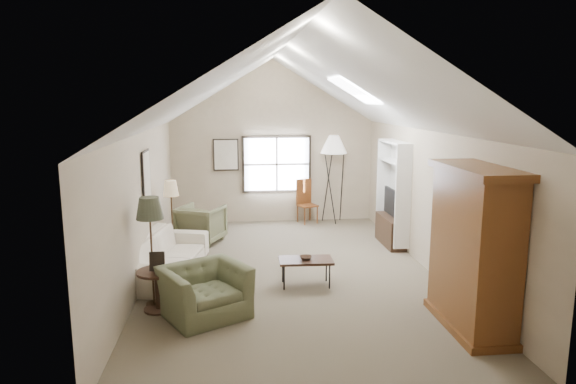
{
  "coord_description": "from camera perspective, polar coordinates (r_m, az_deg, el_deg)",
  "views": [
    {
      "loc": [
        -0.97,
        -8.65,
        3.07
      ],
      "look_at": [
        0.0,
        0.4,
        1.4
      ],
      "focal_mm": 32.0,
      "sensor_mm": 36.0,
      "label": 1
    }
  ],
  "objects": [
    {
      "name": "room_shell",
      "position": [
        8.71,
        0.29,
        11.3
      ],
      "size": [
        5.01,
        8.01,
        4.0
      ],
      "color": "brown",
      "rests_on": "ground"
    },
    {
      "name": "side_table",
      "position": [
        7.86,
        -14.2,
        -10.54
      ],
      "size": [
        0.72,
        0.72,
        0.61
      ],
      "primitive_type": "cylinder",
      "rotation": [
        0.0,
        0.0,
        -0.21
      ],
      "color": "#3C2518",
      "rests_on": "ground"
    },
    {
      "name": "armchair_near",
      "position": [
        7.51,
        -9.24,
        -10.87
      ],
      "size": [
        1.46,
        1.41,
        0.73
      ],
      "primitive_type": "imported",
      "rotation": [
        0.0,
        0.0,
        0.51
      ],
      "color": "#5A6244",
      "rests_on": "ground"
    },
    {
      "name": "coffee_table",
      "position": [
        8.61,
        1.98,
        -8.91
      ],
      "size": [
        0.9,
        0.52,
        0.45
      ],
      "primitive_type": "cube",
      "rotation": [
        0.0,
        0.0,
        -0.03
      ],
      "color": "#392217",
      "rests_on": "ground"
    },
    {
      "name": "bowl",
      "position": [
        8.53,
        1.99,
        -7.31
      ],
      "size": [
        0.22,
        0.22,
        0.05
      ],
      "primitive_type": "imported",
      "rotation": [
        0.0,
        0.0,
        -0.03
      ],
      "color": "#312314",
      "rests_on": "coffee_table"
    },
    {
      "name": "armchair_far",
      "position": [
        11.2,
        -9.66,
        -3.52
      ],
      "size": [
        1.15,
        1.17,
        0.81
      ],
      "primitive_type": "imported",
      "rotation": [
        0.0,
        0.0,
        2.72
      ],
      "color": "#676A4A",
      "rests_on": "ground"
    },
    {
      "name": "tv_panel",
      "position": [
        10.98,
        11.45,
        -1.11
      ],
      "size": [
        0.05,
        0.9,
        0.55
      ],
      "primitive_type": "cube",
      "color": "black",
      "rests_on": "media_console"
    },
    {
      "name": "side_chair",
      "position": [
        12.74,
        2.18,
        -1.06
      ],
      "size": [
        0.55,
        0.55,
        1.08
      ],
      "primitive_type": "cube",
      "rotation": [
        0.0,
        0.0,
        0.38
      ],
      "color": "brown",
      "rests_on": "ground"
    },
    {
      "name": "armoire",
      "position": [
        7.27,
        19.94,
        -5.96
      ],
      "size": [
        0.6,
        1.5,
        2.2
      ],
      "primitive_type": "cube",
      "color": "brown",
      "rests_on": "ground"
    },
    {
      "name": "media_console",
      "position": [
        11.12,
        11.33,
        -4.24
      ],
      "size": [
        0.34,
        1.18,
        0.6
      ],
      "primitive_type": "cube",
      "color": "#382316",
      "rests_on": "ground"
    },
    {
      "name": "tripod_lamp",
      "position": [
        12.74,
        5.05,
        1.51
      ],
      "size": [
        0.79,
        0.79,
        2.22
      ],
      "primitive_type": null,
      "rotation": [
        0.0,
        0.0,
        0.26
      ],
      "color": "white",
      "rests_on": "ground"
    },
    {
      "name": "tv_alcove",
      "position": [
        10.94,
        11.59,
        0.08
      ],
      "size": [
        0.32,
        1.3,
        2.1
      ],
      "primitive_type": "cube",
      "color": "white",
      "rests_on": "ground"
    },
    {
      "name": "wall_art",
      "position": [
        10.71,
        -10.96,
        3.01
      ],
      "size": [
        1.97,
        3.71,
        0.88
      ],
      "color": "black",
      "rests_on": "room_shell"
    },
    {
      "name": "window",
      "position": [
        12.76,
        -1.27,
        3.1
      ],
      "size": [
        1.72,
        0.08,
        1.42
      ],
      "primitive_type": "cube",
      "color": "black",
      "rests_on": "room_shell"
    },
    {
      "name": "sofa",
      "position": [
        9.36,
        -13.48,
        -6.77
      ],
      "size": [
        1.43,
        2.56,
        0.71
      ],
      "primitive_type": "imported",
      "rotation": [
        0.0,
        0.0,
        1.36
      ],
      "color": "white",
      "rests_on": "ground"
    },
    {
      "name": "tan_lamp",
      "position": [
        10.41,
        -12.76,
        -2.7
      ],
      "size": [
        0.36,
        0.36,
        1.51
      ],
      "primitive_type": null,
      "rotation": [
        0.0,
        0.0,
        -0.21
      ],
      "color": "tan",
      "rests_on": "ground"
    },
    {
      "name": "dark_lamp",
      "position": [
        7.9,
        -14.91,
        -6.35
      ],
      "size": [
        0.48,
        0.48,
        1.69
      ],
      "primitive_type": null,
      "rotation": [
        0.0,
        0.0,
        -0.21
      ],
      "color": "#2C2F21",
      "rests_on": "ground"
    },
    {
      "name": "skylight",
      "position": [
        9.82,
        7.39,
        11.19
      ],
      "size": [
        0.8,
        1.2,
        0.52
      ],
      "primitive_type": null,
      "color": "white",
      "rests_on": "room_shell"
    }
  ]
}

